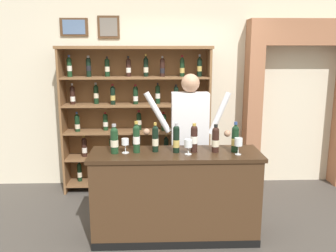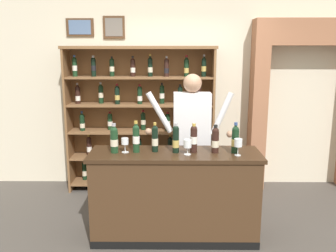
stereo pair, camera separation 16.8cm
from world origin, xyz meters
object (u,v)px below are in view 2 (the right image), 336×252
at_px(tasting_counter, 175,195).
at_px(wine_glass_left, 238,144).
at_px(tasting_bottle_rosso, 114,139).
at_px(tasting_bottle_vin_santo, 235,139).
at_px(tasting_bottle_brunello, 215,140).
at_px(wine_glass_right, 125,142).
at_px(tasting_bottle_bianco, 176,139).
at_px(tasting_bottle_chianti, 136,137).
at_px(shopkeeper, 192,128).
at_px(wine_glass_spare, 188,144).
at_px(wine_shelf, 141,115).
at_px(tasting_bottle_super_tuscan, 155,138).
at_px(tasting_bottle_prosecco, 194,138).

relative_size(tasting_counter, wine_glass_left, 10.23).
bearing_deg(tasting_bottle_rosso, tasting_bottle_vin_santo, 0.59).
xyz_separation_m(tasting_bottle_brunello, wine_glass_right, (-0.93, -0.00, -0.03)).
relative_size(tasting_bottle_bianco, tasting_bottle_brunello, 1.05).
relative_size(tasting_bottle_rosso, tasting_bottle_chianti, 0.93).
height_order(shopkeeper, tasting_bottle_vin_santo, shopkeeper).
bearing_deg(wine_glass_spare, tasting_bottle_brunello, 14.04).
height_order(tasting_bottle_chianti, wine_glass_left, tasting_bottle_chianti).
relative_size(wine_shelf, tasting_bottle_chianti, 6.31).
bearing_deg(tasting_bottle_super_tuscan, tasting_bottle_rosso, -174.22).
bearing_deg(tasting_bottle_brunello, wine_glass_right, -179.87).
bearing_deg(tasting_bottle_prosecco, tasting_bottle_bianco, -176.77).
distance_m(wine_glass_right, wine_glass_left, 1.15).
bearing_deg(tasting_bottle_vin_santo, tasting_bottle_bianco, -179.79).
bearing_deg(tasting_bottle_rosso, wine_glass_left, -4.19).
distance_m(tasting_bottle_brunello, wine_glass_left, 0.24).
xyz_separation_m(wine_shelf, tasting_bottle_rosso, (-0.15, -1.43, 0.01)).
xyz_separation_m(tasting_bottle_bianco, tasting_bottle_prosecco, (0.19, 0.01, 0.01)).
distance_m(tasting_bottle_brunello, wine_glass_spare, 0.30).
xyz_separation_m(tasting_bottle_super_tuscan, wine_glass_spare, (0.33, -0.11, -0.04)).
height_order(tasting_bottle_super_tuscan, tasting_bottle_prosecco, tasting_bottle_super_tuscan).
bearing_deg(tasting_bottle_brunello, tasting_bottle_prosecco, 176.43).
bearing_deg(tasting_bottle_super_tuscan, wine_glass_right, -173.15).
bearing_deg(tasting_bottle_brunello, shopkeeper, 108.25).
relative_size(shopkeeper, tasting_bottle_bianco, 5.57).
bearing_deg(shopkeeper, tasting_bottle_super_tuscan, -125.04).
distance_m(tasting_bottle_vin_santo, wine_glass_left, 0.11).
bearing_deg(wine_shelf, tasting_bottle_prosecco, -64.60).
bearing_deg(tasting_bottle_bianco, shopkeeper, 72.30).
bearing_deg(shopkeeper, tasting_bottle_vin_santo, -56.49).
xyz_separation_m(tasting_bottle_super_tuscan, tasting_bottle_prosecco, (0.40, -0.02, 0.01)).
bearing_deg(tasting_bottle_super_tuscan, wine_glass_spare, -17.76).
distance_m(wine_shelf, wine_glass_right, 1.42).
height_order(tasting_bottle_bianco, tasting_bottle_prosecco, tasting_bottle_bianco).
bearing_deg(shopkeeper, tasting_bottle_chianti, -134.74).
xyz_separation_m(tasting_bottle_prosecco, wine_glass_right, (-0.71, -0.02, -0.04)).
xyz_separation_m(tasting_counter, tasting_bottle_chianti, (-0.40, 0.01, 0.63)).
distance_m(tasting_bottle_bianco, tasting_bottle_brunello, 0.41).
height_order(tasting_bottle_chianti, tasting_bottle_prosecco, tasting_bottle_chianti).
relative_size(tasting_bottle_rosso, wine_glass_spare, 1.97).
relative_size(shopkeeper, tasting_bottle_chianti, 5.20).
distance_m(shopkeeper, wine_glass_right, 0.96).
bearing_deg(tasting_bottle_bianco, tasting_bottle_brunello, -0.47).
height_order(shopkeeper, tasting_bottle_chianti, shopkeeper).
relative_size(tasting_bottle_prosecco, tasting_bottle_brunello, 1.03).
xyz_separation_m(shopkeeper, tasting_bottle_chianti, (-0.61, -0.62, 0.04)).
distance_m(tasting_bottle_super_tuscan, wine_glass_left, 0.85).
bearing_deg(tasting_bottle_chianti, wine_glass_left, -6.20).
xyz_separation_m(shopkeeper, wine_glass_right, (-0.73, -0.63, -0.01)).
relative_size(tasting_bottle_prosecco, wine_glass_right, 1.98).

